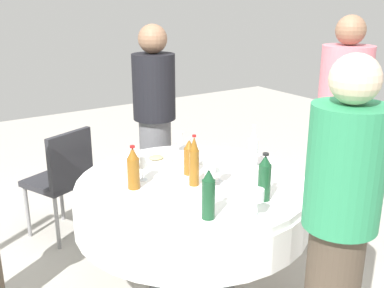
# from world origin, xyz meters

# --- Properties ---
(ground_plane) EXTENTS (10.00, 10.00, 0.00)m
(ground_plane) POSITION_xyz_m (0.00, 0.00, 0.00)
(ground_plane) COLOR #B7B2A8
(dining_table) EXTENTS (1.44, 1.44, 0.74)m
(dining_table) POSITION_xyz_m (0.00, 0.00, 0.59)
(dining_table) COLOR white
(dining_table) RESTS_ON ground_plane
(bottle_clear_rear) EXTENTS (0.06, 0.06, 0.28)m
(bottle_clear_rear) POSITION_xyz_m (-0.48, 0.01, 0.87)
(bottle_clear_rear) COLOR silver
(bottle_clear_rear) RESTS_ON dining_table
(bottle_dark_green_near) EXTENTS (0.07, 0.07, 0.28)m
(bottle_dark_green_near) POSITION_xyz_m (0.20, 0.45, 0.87)
(bottle_dark_green_near) COLOR #194728
(bottle_dark_green_near) RESTS_ON dining_table
(bottle_amber_left) EXTENTS (0.07, 0.07, 0.24)m
(bottle_amber_left) POSITION_xyz_m (-0.05, -0.10, 0.85)
(bottle_amber_left) COLOR #8C5619
(bottle_amber_left) RESTS_ON dining_table
(bottle_amber_north) EXTENTS (0.06, 0.06, 0.31)m
(bottle_amber_north) POSITION_xyz_m (0.02, 0.06, 0.88)
(bottle_amber_north) COLOR #8C5619
(bottle_amber_north) RESTS_ON dining_table
(bottle_amber_mid) EXTENTS (0.07, 0.07, 0.26)m
(bottle_amber_mid) POSITION_xyz_m (0.34, -0.10, 0.86)
(bottle_amber_mid) COLOR #8C5619
(bottle_amber_mid) RESTS_ON dining_table
(bottle_dark_green_east) EXTENTS (0.07, 0.07, 0.27)m
(bottle_dark_green_east) POSITION_xyz_m (-0.18, 0.44, 0.87)
(bottle_dark_green_east) COLOR #194728
(bottle_dark_green_east) RESTS_ON dining_table
(wine_glass_north) EXTENTS (0.07, 0.07, 0.15)m
(wine_glass_north) POSITION_xyz_m (-0.22, -0.51, 0.85)
(wine_glass_north) COLOR white
(wine_glass_north) RESTS_ON dining_table
(wine_glass_mid) EXTENTS (0.06, 0.06, 0.16)m
(wine_glass_mid) POSITION_xyz_m (0.24, -0.18, 0.85)
(wine_glass_mid) COLOR white
(wine_glass_mid) RESTS_ON dining_table
(wine_glass_east) EXTENTS (0.07, 0.07, 0.15)m
(wine_glass_east) POSITION_xyz_m (-0.01, 0.57, 0.85)
(wine_glass_east) COLOR white
(wine_glass_east) RESTS_ON dining_table
(wine_glass_far) EXTENTS (0.07, 0.07, 0.14)m
(wine_glass_far) POSITION_xyz_m (-0.13, 0.11, 0.84)
(wine_glass_far) COLOR white
(wine_glass_far) RESTS_ON dining_table
(wine_glass_inner) EXTENTS (0.07, 0.07, 0.17)m
(wine_glass_inner) POSITION_xyz_m (-0.02, 0.15, 0.86)
(wine_glass_inner) COLOR white
(wine_glass_inner) RESTS_ON dining_table
(plate_inner) EXTENTS (0.22, 0.22, 0.02)m
(plate_inner) POSITION_xyz_m (-0.29, -0.26, 0.75)
(plate_inner) COLOR white
(plate_inner) RESTS_ON dining_table
(plate_right) EXTENTS (0.23, 0.23, 0.04)m
(plate_right) POSITION_xyz_m (0.01, -0.43, 0.75)
(plate_right) COLOR white
(plate_right) RESTS_ON dining_table
(fork_near) EXTENTS (0.17, 0.09, 0.00)m
(fork_near) POSITION_xyz_m (0.20, 0.04, 0.74)
(fork_near) COLOR silver
(fork_near) RESTS_ON dining_table
(folded_napkin) EXTENTS (0.21, 0.21, 0.02)m
(folded_napkin) POSITION_xyz_m (0.50, 0.10, 0.75)
(folded_napkin) COLOR white
(folded_napkin) RESTS_ON dining_table
(person_near) EXTENTS (0.34, 0.34, 1.59)m
(person_near) POSITION_xyz_m (-0.18, 0.95, 0.84)
(person_near) COLOR #4C3F33
(person_near) RESTS_ON ground_plane
(person_left) EXTENTS (0.34, 0.34, 1.70)m
(person_left) POSITION_xyz_m (-1.11, 0.19, 0.89)
(person_left) COLOR #4C3F33
(person_left) RESTS_ON ground_plane
(person_north) EXTENTS (0.34, 0.34, 1.61)m
(person_north) POSITION_xyz_m (-0.30, -1.00, 0.85)
(person_north) COLOR slate
(person_north) RESTS_ON ground_plane
(chair_east) EXTENTS (0.52, 0.52, 0.87)m
(chair_east) POSITION_xyz_m (0.46, -1.08, 0.52)
(chair_east) COLOR #2D2D33
(chair_east) RESTS_ON ground_plane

